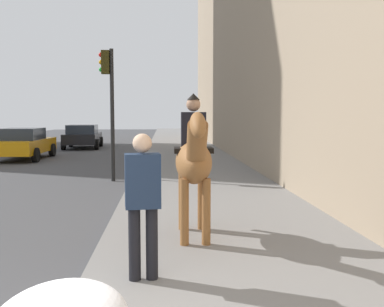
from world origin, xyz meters
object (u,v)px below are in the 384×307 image
(mounted_horse_near, at_px, (194,159))
(car_near_lane, at_px, (83,136))
(traffic_light_near_curb, at_px, (109,93))
(pedestrian_greeting, at_px, (143,197))
(car_mid_lane, at_px, (24,143))

(mounted_horse_near, height_order, car_near_lane, mounted_horse_near)
(traffic_light_near_curb, bearing_deg, mounted_horse_near, -162.84)
(mounted_horse_near, bearing_deg, car_near_lane, -164.80)
(mounted_horse_near, bearing_deg, pedestrian_greeting, -21.99)
(car_near_lane, xyz_separation_m, car_mid_lane, (-6.74, 1.45, -0.01))
(pedestrian_greeting, bearing_deg, mounted_horse_near, -28.97)
(car_near_lane, relative_size, traffic_light_near_curb, 1.08)
(car_near_lane, xyz_separation_m, traffic_light_near_curb, (-13.73, -3.31, 1.93))
(car_near_lane, distance_m, traffic_light_near_curb, 14.25)
(pedestrian_greeting, distance_m, traffic_light_near_curb, 8.79)
(pedestrian_greeting, relative_size, car_near_lane, 0.39)
(pedestrian_greeting, xyz_separation_m, car_near_lane, (22.26, 4.72, -0.35))
(pedestrian_greeting, height_order, car_near_lane, pedestrian_greeting)
(pedestrian_greeting, distance_m, car_mid_lane, 16.71)
(mounted_horse_near, height_order, pedestrian_greeting, mounted_horse_near)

